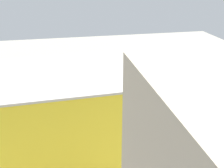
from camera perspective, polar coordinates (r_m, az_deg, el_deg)
ground_plane at (r=85.35m, az=-4.13°, el=-3.44°), size 168.03×168.03×0.00m
rail_bed at (r=103.22m, az=-5.66°, el=1.41°), size 105.46×17.47×0.01m
street_asphalt at (r=80.33m, az=-3.56°, el=-5.25°), size 105.29×13.16×0.01m
track_rails at (r=103.15m, az=-5.66°, el=1.50°), size 104.94×11.04×0.12m
platform_canopy_near at (r=95.89m, az=-3.16°, el=2.20°), size 65.04×6.61×4.03m
locomotive at (r=109.67m, az=6.49°, el=3.79°), size 14.49×3.61×5.39m
passenger_coach at (r=118.30m, az=17.26°, el=5.01°), size 19.57×3.72×6.14m
freight_coach_far at (r=99.08m, az=-10.60°, el=2.25°), size 16.94×3.85×6.42m
parked_car_0 at (r=85.29m, az=4.21°, el=-2.92°), size 4.43×1.94×1.64m
parked_car_1 at (r=83.92m, az=-0.58°, el=-3.29°), size 4.70×1.87×1.74m
parked_car_2 at (r=83.14m, az=-5.90°, el=-3.72°), size 4.89×2.14×1.67m
parked_car_3 at (r=82.34m, az=-11.08°, el=-4.30°), size 4.75×1.85×1.77m
parked_car_4 at (r=82.68m, az=-16.14°, el=-4.71°), size 4.55×1.81×1.73m
construction_building at (r=57.25m, az=-12.02°, el=-7.26°), size 31.33×23.70×19.49m
construction_roof_slab at (r=52.97m, az=-12.91°, el=2.04°), size 31.95×24.33×0.40m
box_truck_0 at (r=77.74m, az=-20.02°, el=-6.51°), size 10.16×3.85×3.10m
box_truck_1 at (r=76.10m, az=-12.04°, el=-6.13°), size 10.15×2.63×3.28m
box_truck_2 at (r=75.99m, az=-12.10°, el=-6.14°), size 9.59×3.13×3.38m
street_tree_1 at (r=72.45m, az=-12.71°, el=-4.56°), size 5.39×5.39×7.89m
street_tree_2 at (r=73.33m, az=-12.16°, el=-4.36°), size 4.74×4.74×7.34m
traffic_light at (r=83.13m, az=-3.04°, el=-1.03°), size 0.50×0.36×6.17m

